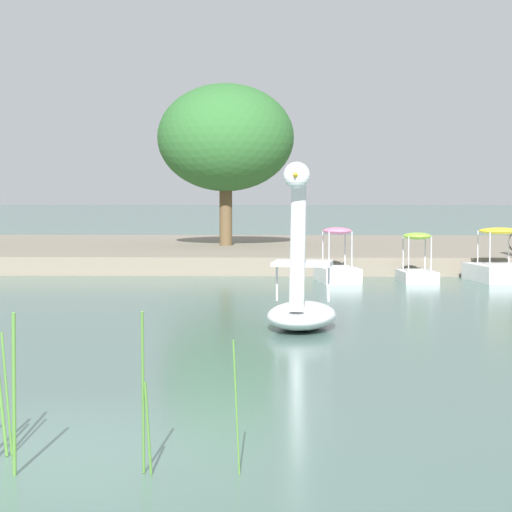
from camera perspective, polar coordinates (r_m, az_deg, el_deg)
The scene contains 8 objects.
ground_plane at distance 10.28m, azimuth -11.22°, elevation -10.32°, with size 690.65×690.65×0.00m, color #47665B.
shore_bank_far at distance 41.91m, azimuth -1.21°, elevation 0.27°, with size 119.54×19.32×0.57m, color slate.
swan_boat at distance 19.26m, azimuth 2.43°, elevation -2.25°, with size 1.48×2.65×3.00m.
pedal_boat_pink at distance 30.32m, azimuth 4.36°, elevation -0.55°, with size 1.32×2.11×1.54m.
pedal_boat_lime at distance 30.55m, azimuth 8.61°, elevation -0.55°, with size 1.08×1.84×1.40m.
pedal_boat_yellow at distance 31.23m, azimuth 12.90°, elevation -0.54°, with size 1.84×2.53×1.53m.
tree_broadleaf_right at distance 40.49m, azimuth -1.63°, elevation 6.34°, with size 7.09×7.09×6.12m.
reed_clump_foreground at distance 9.79m, azimuth -12.93°, elevation -7.05°, with size 2.89×0.92×1.57m.
Camera 1 is at (2.30, -9.73, 2.38)m, focal length 74.73 mm.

